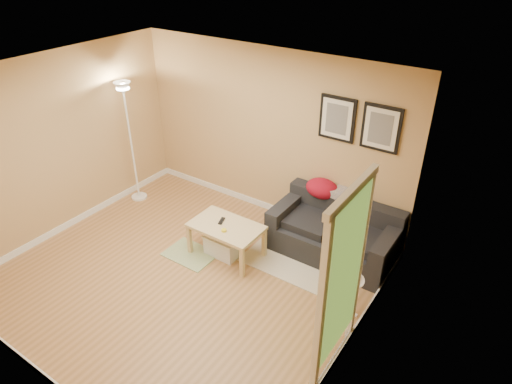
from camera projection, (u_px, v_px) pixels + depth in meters
floor at (185, 276)px, 5.95m from camera, size 4.50×4.50×0.00m
ceiling at (166, 82)px, 4.64m from camera, size 4.50×4.50×0.00m
wall_back at (269, 135)px, 6.72m from camera, size 4.50×0.00×4.50m
wall_front at (17, 287)px, 3.87m from camera, size 4.50×0.00×4.50m
wall_left at (59, 146)px, 6.39m from camera, size 0.00×4.00×4.00m
wall_right at (355, 259)px, 4.21m from camera, size 0.00×4.00×4.00m
baseboard_back at (267, 206)px, 7.35m from camera, size 4.50×0.02×0.10m
baseboard_front at (51, 381)px, 4.51m from camera, size 4.50×0.02×0.10m
baseboard_left at (77, 219)px, 7.01m from camera, size 0.02×4.00×0.10m
baseboard_right at (342, 350)px, 4.84m from camera, size 0.02×4.00×0.10m
sofa at (334, 231)px, 6.19m from camera, size 1.70×0.90×0.75m
red_throw at (322, 188)px, 6.40m from camera, size 0.48×0.36×0.28m
plaid_throw at (347, 196)px, 6.21m from camera, size 0.45×0.32×0.10m
framed_print_left at (337, 119)px, 5.93m from camera, size 0.50×0.04×0.60m
framed_print_right at (381, 128)px, 5.64m from camera, size 0.50×0.04×0.60m
area_rug at (292, 260)px, 6.22m from camera, size 1.25×0.85×0.01m
green_runner at (190, 254)px, 6.34m from camera, size 0.70×0.50×0.01m
coffee_table at (227, 240)px, 6.22m from camera, size 1.08×0.79×0.49m
remote_control at (222, 221)px, 6.18m from camera, size 0.10×0.17×0.02m
tape_roll at (224, 230)px, 5.97m from camera, size 0.07×0.07×0.03m
storage_bin at (224, 245)px, 6.29m from camera, size 0.49×0.36×0.30m
side_table at (348, 295)px, 5.27m from camera, size 0.33×0.33×0.51m
book_stack at (350, 276)px, 5.12m from camera, size 0.18×0.24×0.07m
floor_lamp at (132, 147)px, 7.20m from camera, size 0.26×0.26×2.01m
doorway at (341, 288)px, 4.26m from camera, size 0.12×1.01×2.13m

